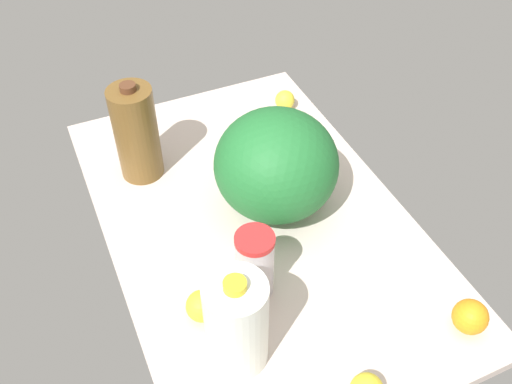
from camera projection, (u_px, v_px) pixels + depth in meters
countertop at (256, 223)px, 151.25cm from camera, size 120.00×76.00×3.00cm
tumbler_cup at (255, 264)px, 127.88cm from camera, size 8.97×8.97×18.34cm
watermelon at (276, 165)px, 144.13cm from camera, size 31.79×31.79×28.42cm
chocolate_milk_jug at (136, 133)px, 153.68cm from camera, size 11.93×11.93×29.46cm
milk_jug at (237, 323)px, 113.67cm from camera, size 12.92×12.92×25.70cm
orange_loose at (470, 317)px, 124.22cm from camera, size 7.89×7.89×7.89cm
lemon_far_back at (285, 100)px, 182.88cm from camera, size 6.28×6.28×6.28cm
lemon_by_jug at (202, 306)px, 126.54cm from camera, size 7.29×7.29×7.29cm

